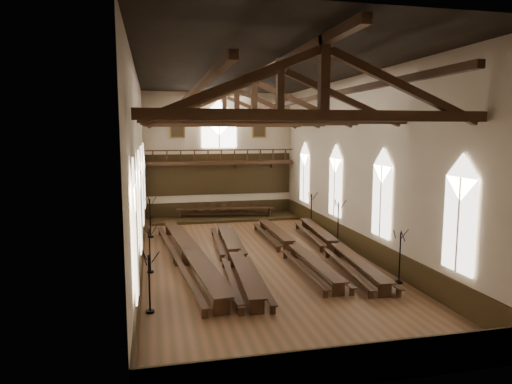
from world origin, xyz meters
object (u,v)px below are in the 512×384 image
high_table (225,209)px  candelabrum_right_far (311,218)px  refectory_row_d (336,245)px  candelabrum_right_mid (338,232)px  refectory_row_a (188,253)px  refectory_row_c (292,246)px  candelabrum_left_mid (150,259)px  candelabrum_right_near (399,267)px  candelabrum_left_near (150,294)px  refectory_row_b (235,254)px  candelabrum_left_far (150,225)px  dais (225,218)px

high_table → candelabrum_right_far: candelabrum_right_far is taller
refectory_row_d → high_table: bearing=110.7°
candelabrum_right_mid → candelabrum_right_far: 4.78m
refectory_row_a → refectory_row_c: bearing=4.5°
refectory_row_c → candelabrum_left_mid: bearing=-168.5°
candelabrum_right_near → candelabrum_right_mid: 7.09m
refectory_row_a → candelabrum_left_near: candelabrum_left_near is taller
refectory_row_b → candelabrum_right_mid: (6.76, 2.39, 0.33)m
candelabrum_left_mid → candelabrum_left_far: bearing=90.0°
candelabrum_left_mid → candelabrum_right_far: bearing=34.8°
refectory_row_b → candelabrum_right_near: 8.23m
candelabrum_left_near → candelabrum_right_far: (11.10, 12.85, 0.08)m
refectory_row_a → candelabrum_right_mid: bearing=11.3°
refectory_row_a → candelabrum_left_mid: bearing=-150.2°
refectory_row_a → refectory_row_b: bearing=-13.1°
candelabrum_right_near → high_table: bearing=107.5°
high_table → candelabrum_left_far: candelabrum_left_far is taller
candelabrum_right_mid → refectory_row_c: bearing=-157.7°
refectory_row_d → refectory_row_b: bearing=-174.8°
dais → candelabrum_left_mid: (-5.76, -12.79, 0.62)m
refectory_row_d → dais: refectory_row_d is taller
refectory_row_b → high_table: 12.32m
refectory_row_b → refectory_row_d: 5.87m
refectory_row_c → candelabrum_left_near: (-7.77, -6.70, 0.21)m
high_table → candelabrum_left_mid: size_ratio=3.28×
refectory_row_a → candelabrum_left_far: size_ratio=5.60×
refectory_row_a → candelabrum_left_near: size_ratio=6.29×
refectory_row_b → dais: bearing=83.4°
refectory_row_b → candelabrum_left_far: candelabrum_left_far is taller
refectory_row_a → refectory_row_c: 5.83m
candelabrum_left_far → candelabrum_right_mid: 12.08m
refectory_row_a → high_table: 12.29m
candelabrum_left_mid → candelabrum_left_near: bearing=-90.0°
refectory_row_d → candelabrum_right_far: (0.91, 6.63, 0.28)m
candelabrum_left_near → candelabrum_left_far: (-0.00, 12.85, 0.09)m
high_table → candelabrum_right_near: bearing=-72.5°
refectory_row_b → refectory_row_d: size_ratio=1.00×
refectory_row_b → candelabrum_left_far: (-4.34, 7.16, 0.29)m
refectory_row_c → refectory_row_a: bearing=-175.5°
candelabrum_left_far → candelabrum_left_mid: bearing=-90.0°
refectory_row_c → candelabrum_left_far: 9.91m
refectory_row_c → candelabrum_left_far: candelabrum_left_far is taller
refectory_row_a → dais: (3.81, 11.68, -0.50)m
high_table → candelabrum_right_far: bearing=-43.5°
dais → high_table: bearing=-90.4°
candelabrum_left_far → candelabrum_right_far: bearing=0.0°
dais → candelabrum_right_mid: bearing=-61.5°
refectory_row_c → candelabrum_right_near: 6.63m
candelabrum_right_far → candelabrum_right_near: bearing=-90.0°
refectory_row_c → candelabrum_left_near: 10.26m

